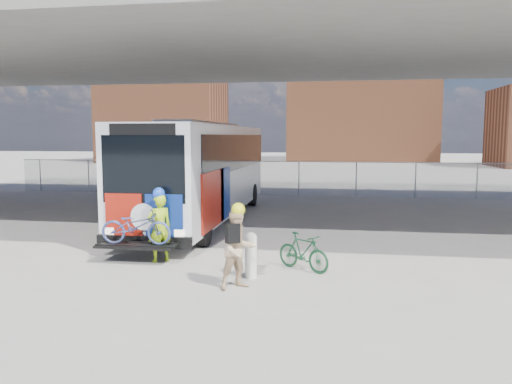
% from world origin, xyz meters
% --- Properties ---
extents(ground, '(160.00, 160.00, 0.00)m').
position_xyz_m(ground, '(0.00, 0.00, 0.00)').
color(ground, '#9E9991').
rests_on(ground, ground).
extents(bus, '(2.67, 12.90, 3.69)m').
position_xyz_m(bus, '(-2.00, 3.71, 2.11)').
color(bus, silver).
rests_on(bus, ground).
extents(overpass, '(40.00, 16.00, 7.95)m').
position_xyz_m(overpass, '(0.00, 4.00, 6.54)').
color(overpass, '#605E59').
rests_on(overpass, ground).
extents(chainlink_fence, '(30.00, 0.06, 30.00)m').
position_xyz_m(chainlink_fence, '(0.00, 12.00, 1.42)').
color(chainlink_fence, gray).
rests_on(chainlink_fence, ground).
extents(brick_buildings, '(54.00, 22.00, 12.00)m').
position_xyz_m(brick_buildings, '(1.23, 48.23, 5.42)').
color(brick_buildings, brown).
rests_on(brick_buildings, ground).
extents(smokestack, '(2.20, 2.20, 25.00)m').
position_xyz_m(smokestack, '(14.00, 55.00, 12.50)').
color(smokestack, brown).
rests_on(smokestack, ground).
extents(bollard, '(0.27, 0.27, 1.05)m').
position_xyz_m(bollard, '(1.05, -3.68, 0.56)').
color(bollard, silver).
rests_on(bollard, ground).
extents(cyclist_hivis, '(0.75, 0.73, 1.90)m').
position_xyz_m(cyclist_hivis, '(-1.48, -2.61, 0.92)').
color(cyclist_hivis, '#ABD816').
rests_on(cyclist_hivis, ground).
extents(cyclist_tan, '(1.02, 0.98, 1.82)m').
position_xyz_m(cyclist_tan, '(0.92, -4.50, 0.86)').
color(cyclist_tan, '#D4B188').
rests_on(cyclist_tan, ground).
extents(bike_parked, '(1.47, 1.22, 0.90)m').
position_xyz_m(bike_parked, '(2.18, -2.88, 0.45)').
color(bike_parked, '#164427').
rests_on(bike_parked, ground).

